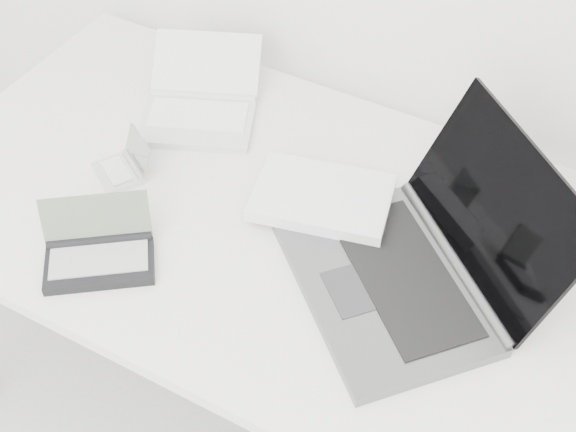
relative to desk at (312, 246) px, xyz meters
The scene contains 5 objects.
desk is the anchor object (origin of this frame).
laptop_large 0.18m from the desk, ahead, with size 0.65×0.56×0.25m.
netbook_open_white 0.42m from the desk, 153.28° to the left, with size 0.33×0.36×0.10m.
pda_silver 0.41m from the desk, behind, with size 0.13×0.14×0.08m.
palmtop_charcoal 0.40m from the desk, 140.33° to the right, with size 0.24×0.23×0.11m.
Camera 1 is at (0.45, 0.64, 1.84)m, focal length 50.00 mm.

